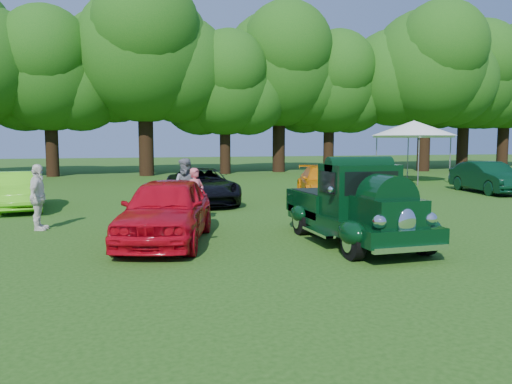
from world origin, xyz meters
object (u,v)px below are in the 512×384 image
object	(u,v)px
hero_pickup	(354,209)
red_convertible	(166,210)
spectator_grey	(186,188)
back_car_black	(202,186)
back_car_lime	(21,191)
canopy_tent	(414,129)
back_car_green	(488,177)
spectator_white	(38,197)
back_car_blue	(348,181)
spectator_pink	(196,195)
back_car_orange	(324,183)

from	to	relation	value
hero_pickup	red_convertible	world-z (taller)	hero_pickup
hero_pickup	spectator_grey	distance (m)	5.61
red_convertible	spectator_grey	world-z (taller)	spectator_grey
back_car_black	hero_pickup	bearing A→B (deg)	-75.76
back_car_lime	back_car_black	world-z (taller)	back_car_black
canopy_tent	back_car_green	bearing A→B (deg)	-90.74
back_car_lime	spectator_white	xyz separation A→B (m)	(1.09, -4.35, 0.22)
back_car_blue	spectator_grey	distance (m)	7.78
spectator_white	canopy_tent	distance (m)	20.88
hero_pickup	canopy_tent	size ratio (longest dim) A/B	0.79
hero_pickup	red_convertible	bearing A→B (deg)	163.47
canopy_tent	spectator_white	bearing A→B (deg)	-150.12
spectator_pink	spectator_white	distance (m)	4.13
back_car_black	spectator_white	xyz separation A→B (m)	(-5.04, -4.28, 0.21)
back_car_green	canopy_tent	distance (m)	6.32
back_car_blue	spectator_grey	size ratio (longest dim) A/B	2.26
back_car_orange	spectator_pink	size ratio (longest dim) A/B	2.91
back_car_lime	back_car_black	xyz separation A→B (m)	(6.13, -0.07, 0.01)
back_car_lime	spectator_white	world-z (taller)	spectator_white
hero_pickup	back_car_orange	bearing A→B (deg)	70.67
back_car_lime	spectator_white	size ratio (longest dim) A/B	2.25
back_car_orange	spectator_grey	distance (m)	6.68
spectator_pink	spectator_grey	size ratio (longest dim) A/B	0.86
back_car_lime	spectator_pink	distance (m)	6.76
back_car_lime	spectator_grey	xyz separation A→B (m)	(5.08, -3.42, 0.26)
spectator_grey	canopy_tent	xyz separation A→B (m)	(14.02, 9.42, 2.08)
hero_pickup	back_car_blue	xyz separation A→B (m)	(3.87, 7.98, -0.09)
red_convertible	back_car_green	world-z (taller)	red_convertible
back_car_orange	back_car_green	bearing A→B (deg)	18.04
back_car_lime	back_car_green	distance (m)	19.02
back_car_lime	canopy_tent	size ratio (longest dim) A/B	0.66
red_convertible	back_car_black	xyz separation A→B (m)	(2.02, 6.77, -0.10)
back_car_lime	canopy_tent	bearing A→B (deg)	10.68
spectator_white	red_convertible	bearing A→B (deg)	-120.24
red_convertible	spectator_white	size ratio (longest dim) A/B	2.55
back_car_lime	back_car_green	bearing A→B (deg)	-6.44
back_car_black	spectator_grey	bearing A→B (deg)	-107.87
hero_pickup	back_car_blue	distance (m)	8.87
red_convertible	spectator_white	distance (m)	3.92
back_car_orange	spectator_pink	distance (m)	7.02
red_convertible	back_car_blue	distance (m)	10.46
back_car_black	back_car_blue	world-z (taller)	back_car_blue
hero_pickup	back_car_green	world-z (taller)	hero_pickup
back_car_orange	canopy_tent	bearing A→B (deg)	53.01
back_car_lime	spectator_grey	world-z (taller)	spectator_grey
red_convertible	back_car_lime	xyz separation A→B (m)	(-4.11, 6.84, -0.11)
back_car_black	back_car_green	size ratio (longest dim) A/B	1.12
spectator_pink	spectator_grey	bearing A→B (deg)	64.40
red_convertible	back_car_black	bearing A→B (deg)	90.27
back_car_green	spectator_white	xyz separation A→B (m)	(-17.93, -4.45, 0.17)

